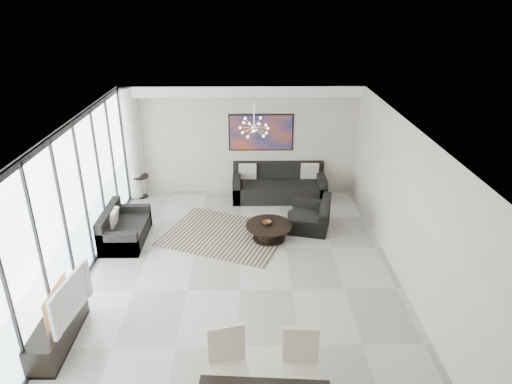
{
  "coord_description": "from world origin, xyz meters",
  "views": [
    {
      "loc": [
        0.19,
        -6.89,
        5.0
      ],
      "look_at": [
        0.32,
        1.59,
        1.25
      ],
      "focal_mm": 32.0,
      "sensor_mm": 36.0,
      "label": 1
    }
  ],
  "objects_px": {
    "television": "(64,297)",
    "tv_console": "(58,330)",
    "sofa_main": "(279,187)",
    "coffee_table": "(269,231)"
  },
  "relations": [
    {
      "from": "sofa_main",
      "to": "tv_console",
      "type": "height_order",
      "value": "sofa_main"
    },
    {
      "from": "coffee_table",
      "to": "sofa_main",
      "type": "bearing_deg",
      "value": 80.95
    },
    {
      "from": "television",
      "to": "tv_console",
      "type": "bearing_deg",
      "value": 120.84
    },
    {
      "from": "coffee_table",
      "to": "tv_console",
      "type": "relative_size",
      "value": 0.68
    },
    {
      "from": "coffee_table",
      "to": "television",
      "type": "height_order",
      "value": "television"
    },
    {
      "from": "coffee_table",
      "to": "sofa_main",
      "type": "height_order",
      "value": "sofa_main"
    },
    {
      "from": "tv_console",
      "to": "coffee_table",
      "type": "bearing_deg",
      "value": 43.25
    },
    {
      "from": "tv_console",
      "to": "television",
      "type": "distance_m",
      "value": 0.59
    },
    {
      "from": "sofa_main",
      "to": "tv_console",
      "type": "bearing_deg",
      "value": -124.64
    },
    {
      "from": "coffee_table",
      "to": "sofa_main",
      "type": "relative_size",
      "value": 0.43
    }
  ]
}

